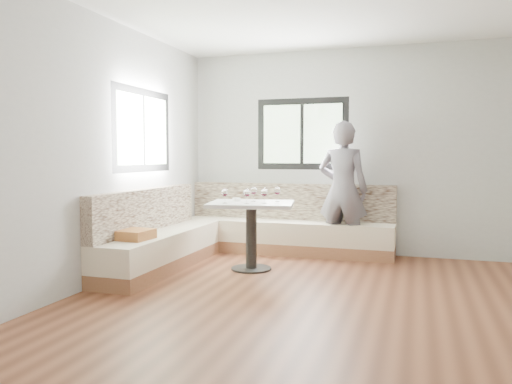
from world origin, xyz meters
TOP-DOWN VIEW (x-y plane):
  - room at (-0.08, 0.08)m, footprint 5.01×5.01m
  - banquette at (-1.59, 1.63)m, footprint 2.90×2.80m
  - table at (-1.20, 1.12)m, footprint 1.10×0.93m
  - person at (-0.27, 2.16)m, footprint 0.71×0.51m
  - olive_ramekin at (-1.41, 1.20)m, footprint 0.10×0.10m
  - wine_glass_a at (-1.44, 0.90)m, footprint 0.08×0.08m
  - wine_glass_b at (-1.18, 0.91)m, footprint 0.08×0.08m
  - wine_glass_c at (-1.01, 1.02)m, footprint 0.08×0.08m
  - wine_glass_d at (-1.20, 1.22)m, footprint 0.08×0.08m
  - wine_glass_e at (-0.93, 1.29)m, footprint 0.08×0.08m

SIDE VIEW (x-z plane):
  - banquette at x=-1.59m, z-range -0.14..0.81m
  - table at x=-1.20m, z-range 0.20..1.00m
  - olive_ramekin at x=-1.41m, z-range 0.80..0.84m
  - person at x=-0.27m, z-range 0.00..1.80m
  - wine_glass_a at x=-1.44m, z-range 0.84..1.01m
  - wine_glass_b at x=-1.18m, z-range 0.84..1.01m
  - wine_glass_c at x=-1.01m, z-range 0.84..1.01m
  - wine_glass_d at x=-1.20m, z-range 0.84..1.01m
  - wine_glass_e at x=-0.93m, z-range 0.84..1.01m
  - room at x=-0.08m, z-range 0.01..2.82m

